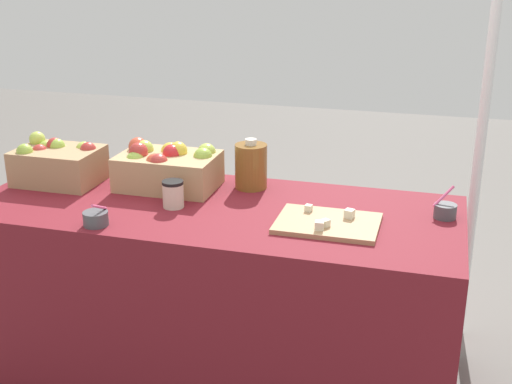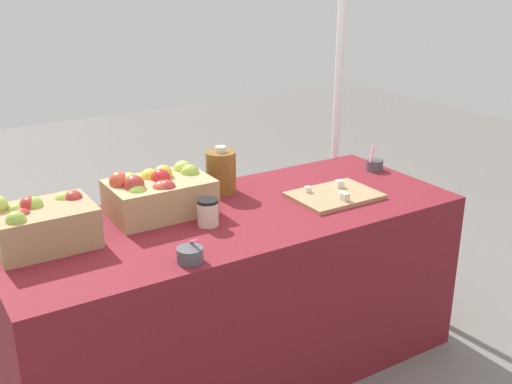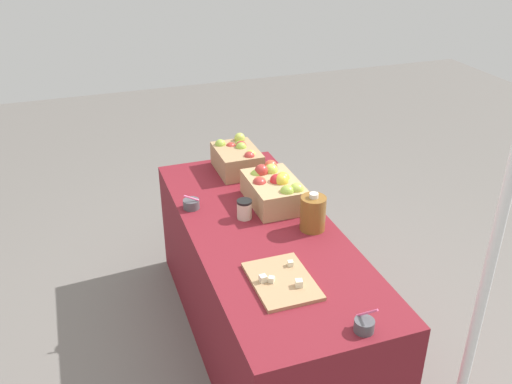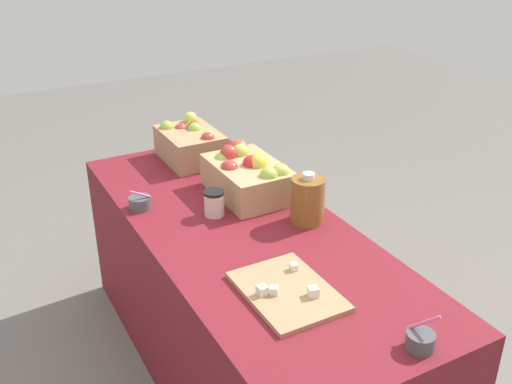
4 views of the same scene
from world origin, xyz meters
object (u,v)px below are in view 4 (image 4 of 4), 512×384
Objects in this scene: sample_bowl_near at (420,341)px; cider_jug at (308,200)px; coffee_cup at (214,203)px; sample_bowl_mid at (140,203)px; apple_crate_middle at (247,175)px; apple_crate_left at (191,143)px; cutting_board_front at (287,291)px.

sample_bowl_near is 0.80m from cider_jug.
sample_bowl_near is 1.10× the size of coffee_cup.
coffee_cup is (-0.23, -0.30, -0.04)m from cider_jug.
cider_jug is (0.43, 0.55, 0.07)m from sample_bowl_mid.
sample_bowl_mid is at bearing -100.92° from apple_crate_middle.
cider_jug is (0.34, 0.09, 0.01)m from apple_crate_middle.
sample_bowl_mid is at bearing -45.58° from apple_crate_left.
sample_bowl_near is at bearing -1.94° from apple_crate_middle.
apple_crate_middle is 0.35m from cider_jug.
cider_jug is at bearing 10.81° from apple_crate_left.
sample_bowl_near is (1.13, -0.04, -0.06)m from apple_crate_middle.
apple_crate_middle is 1.92× the size of cider_jug.
cider_jug is (-0.38, 0.32, 0.08)m from cutting_board_front.
cider_jug reaches higher than apple_crate_middle.
cider_jug is at bearing 52.20° from sample_bowl_mid.
sample_bowl_near is at bearing -9.31° from cider_jug.
sample_bowl_near is (1.60, 0.03, -0.06)m from apple_crate_left.
apple_crate_middle is at bearing -164.86° from cider_jug.
cider_jug reaches higher than apple_crate_left.
apple_crate_left is at bearing -169.19° from cider_jug.
apple_crate_left is 3.23× the size of coffee_cup.
cutting_board_front is at bearing -2.16° from coffee_cup.
apple_crate_middle is 1.10× the size of cutting_board_front.
sample_bowl_mid is at bearing -128.93° from coffee_cup.
apple_crate_middle is at bearing 162.10° from cutting_board_front.
coffee_cup is at bearing -170.40° from sample_bowl_near.
coffee_cup is at bearing 177.84° from cutting_board_front.
coffee_cup is at bearing 51.07° from sample_bowl_mid.
apple_crate_left is 2.94× the size of sample_bowl_near.
apple_crate_left is 0.93× the size of cutting_board_front.
sample_bowl_near is 1.29m from sample_bowl_mid.
sample_bowl_near reaches higher than cutting_board_front.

